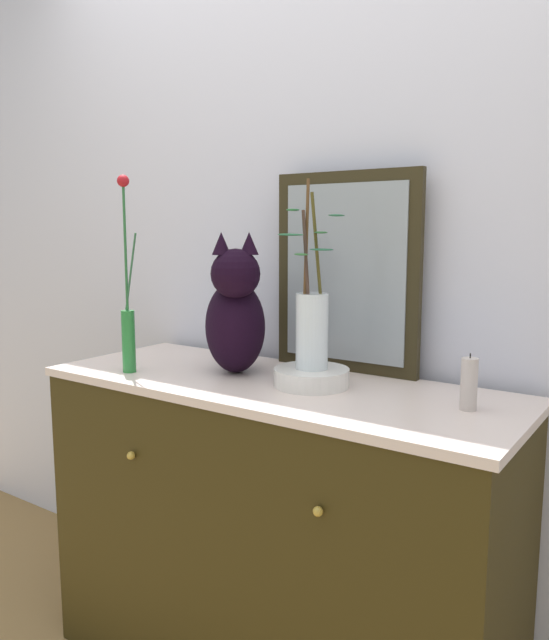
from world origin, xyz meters
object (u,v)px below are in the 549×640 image
object	(u,v)px
mirror_leaning	(346,273)
sideboard	(274,533)
vase_slim_green	(128,316)
cat_sitting	(235,315)
candle_pillar	(469,384)
bowl_porcelain	(312,377)
vase_glass_clear	(312,323)

from	to	relation	value
mirror_leaning	sideboard	bearing A→B (deg)	-111.43
vase_slim_green	cat_sitting	bearing A→B (deg)	33.58
candle_pillar	bowl_porcelain	bearing A→B (deg)	-177.65
cat_sitting	bowl_porcelain	bearing A→B (deg)	-1.93
sideboard	bowl_porcelain	world-z (taller)	bowl_porcelain
vase_slim_green	vase_glass_clear	xyz separation A→B (m)	(0.55, 0.17, 0.01)
mirror_leaning	vase_glass_clear	world-z (taller)	mirror_leaning
sideboard	bowl_porcelain	size ratio (longest dim) A/B	6.65
bowl_porcelain	candle_pillar	distance (m)	0.44
vase_slim_green	vase_glass_clear	bearing A→B (deg)	17.17
sideboard	candle_pillar	xyz separation A→B (m)	(0.55, 0.03, 0.53)
vase_glass_clear	candle_pillar	size ratio (longest dim) A/B	3.72
bowl_porcelain	vase_slim_green	bearing A→B (deg)	-162.67
vase_slim_green	bowl_porcelain	world-z (taller)	vase_slim_green
sideboard	candle_pillar	size ratio (longest dim) A/B	10.04
cat_sitting	candle_pillar	bearing A→B (deg)	0.68
bowl_porcelain	vase_glass_clear	world-z (taller)	vase_glass_clear
sideboard	vase_slim_green	world-z (taller)	vase_slim_green
mirror_leaning	vase_glass_clear	xyz separation A→B (m)	(0.02, -0.23, -0.12)
bowl_porcelain	vase_glass_clear	bearing A→B (deg)	-98.32
bowl_porcelain	vase_glass_clear	xyz separation A→B (m)	(-0.00, -0.00, 0.15)
candle_pillar	cat_sitting	bearing A→B (deg)	-179.32
cat_sitting	bowl_porcelain	world-z (taller)	cat_sitting
cat_sitting	candle_pillar	xyz separation A→B (m)	(0.71, 0.01, -0.11)
bowl_porcelain	candle_pillar	bearing A→B (deg)	2.35
vase_glass_clear	sideboard	bearing A→B (deg)	-172.56
cat_sitting	candle_pillar	world-z (taller)	cat_sitting
cat_sitting	bowl_porcelain	size ratio (longest dim) A/B	2.02
sideboard	vase_slim_green	bearing A→B (deg)	-160.41
vase_glass_clear	candle_pillar	world-z (taller)	vase_glass_clear
sideboard	vase_slim_green	xyz separation A→B (m)	(-0.44, -0.16, 0.64)
vase_glass_clear	candle_pillar	distance (m)	0.45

